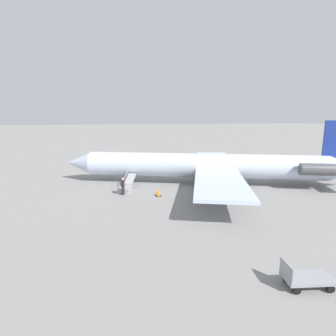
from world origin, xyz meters
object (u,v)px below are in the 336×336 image
Objects in this scene: airplane_main at (213,166)px; luggage_cart at (306,278)px; passenger at (123,185)px; boarding_stairs at (126,187)px.

airplane_main is 19.02m from luggage_cart.
luggage_cart is at bearing -136.57° from passenger.
boarding_stairs is 19.32m from luggage_cart.
airplane_main reaches higher than passenger.
airplane_main is at bearing -58.40° from passenger.
luggage_cart is (-5.83, 17.05, -0.54)m from passenger.
passenger is (0.57, 1.53, 0.62)m from boarding_stairs.
boarding_stairs reaches higher than passenger.
boarding_stairs is at bearing 4.31° from passenger.
passenger is 0.73× the size of luggage_cart.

